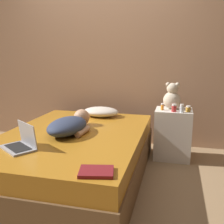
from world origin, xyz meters
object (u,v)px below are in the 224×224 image
(teddy_bear, at_px, (172,97))
(bottle_clear, at_px, (182,108))
(bottle_amber, at_px, (188,109))
(book, at_px, (96,172))
(bottle_orange, at_px, (162,107))
(pillow, at_px, (101,112))
(laptop, at_px, (21,143))
(bottle_red, at_px, (174,108))
(person_lying, at_px, (70,125))

(teddy_bear, bearing_deg, bottle_clear, -56.47)
(bottle_amber, bearing_deg, book, -112.36)
(bottle_orange, bearing_deg, bottle_clear, -18.78)
(bottle_clear, bearing_deg, pillow, 174.23)
(bottle_clear, distance_m, book, 1.58)
(laptop, relative_size, bottle_amber, 5.42)
(bottle_orange, distance_m, book, 1.59)
(bottle_red, relative_size, book, 0.35)
(teddy_bear, height_order, bottle_red, teddy_bear)
(teddy_bear, relative_size, bottle_red, 3.56)
(bottle_clear, relative_size, bottle_red, 1.06)
(person_lying, distance_m, book, 0.99)
(pillow, bearing_deg, bottle_clear, -5.77)
(bottle_amber, bearing_deg, pillow, 177.52)
(teddy_bear, bearing_deg, book, -104.88)
(laptop, bearing_deg, bottle_clear, 75.60)
(bottle_red, distance_m, bottle_orange, 0.15)
(bottle_clear, distance_m, bottle_orange, 0.23)
(person_lying, relative_size, bottle_amber, 10.66)
(pillow, bearing_deg, bottle_orange, -1.81)
(person_lying, distance_m, bottle_red, 1.20)
(bottle_clear, height_order, bottle_red, bottle_clear)
(teddy_bear, distance_m, book, 1.73)
(laptop, bearing_deg, bottle_red, 77.79)
(laptop, height_order, bottle_orange, laptop)
(teddy_bear, bearing_deg, pillow, -174.96)
(bottle_red, height_order, book, bottle_red)
(pillow, distance_m, book, 1.63)
(pillow, distance_m, person_lying, 0.75)
(person_lying, bearing_deg, pillow, 85.37)
(teddy_bear, relative_size, bottle_orange, 3.96)
(laptop, bearing_deg, teddy_bear, 82.28)
(bottle_orange, relative_size, book, 0.31)
(pillow, relative_size, bottle_amber, 6.60)
(laptop, distance_m, book, 0.81)
(laptop, distance_m, bottle_amber, 1.85)
(pillow, height_order, book, pillow)
(pillow, bearing_deg, book, -74.69)
(bottle_orange, height_order, book, bottle_orange)
(teddy_bear, xyz_separation_m, bottle_amber, (0.19, -0.12, -0.11))
(bottle_orange, bearing_deg, bottle_amber, -4.21)
(bottle_clear, bearing_deg, book, -110.65)
(person_lying, xyz_separation_m, bottle_amber, (1.16, 0.70, 0.08))
(bottle_red, bearing_deg, pillow, 174.37)
(person_lying, relative_size, laptop, 1.97)
(laptop, distance_m, bottle_orange, 1.66)
(teddy_bear, relative_size, book, 1.23)
(bottle_amber, xyz_separation_m, book, (-0.63, -1.53, -0.15))
(pillow, xyz_separation_m, bottle_orange, (0.76, -0.02, 0.11))
(person_lying, distance_m, teddy_bear, 1.29)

